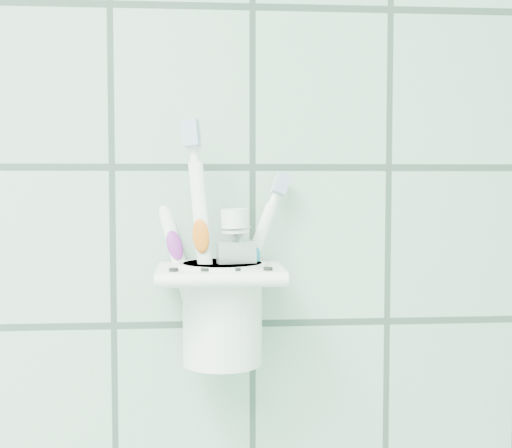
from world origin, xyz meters
TOP-DOWN VIEW (x-y plane):
  - holder_bracket at (0.67, 1.15)m, footprint 0.12×0.10m
  - cup at (0.67, 1.16)m, footprint 0.08×0.08m
  - toothbrush_pink at (0.65, 1.16)m, footprint 0.06×0.06m
  - toothbrush_blue at (0.66, 1.14)m, footprint 0.03×0.03m
  - toothbrush_orange at (0.66, 1.15)m, footprint 0.07×0.05m
  - toothpaste_tube at (0.69, 1.15)m, footprint 0.04×0.04m

SIDE VIEW (x-z plane):
  - cup at x=0.67m, z-range 1.23..1.32m
  - holder_bracket at x=0.67m, z-range 1.29..1.33m
  - toothpaste_tube at x=0.69m, z-range 1.24..1.38m
  - toothbrush_orange at x=0.66m, z-range 1.23..1.42m
  - toothbrush_pink at x=0.65m, z-range 1.23..1.44m
  - toothbrush_blue at x=0.66m, z-range 1.23..1.46m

